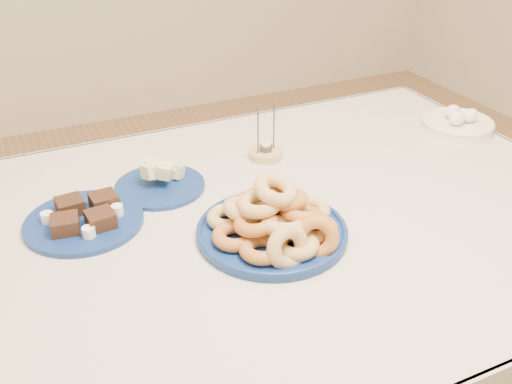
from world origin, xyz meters
TOP-DOWN VIEW (x-y plane):
  - dining_table at (0.00, 0.00)m, footprint 1.71×1.11m
  - donut_platter at (0.03, -0.08)m, footprint 0.33×0.33m
  - melon_plate at (-0.13, 0.23)m, footprint 0.28×0.28m
  - brownie_plate at (-0.32, 0.14)m, footprint 0.26×0.26m
  - candle_holder at (0.17, 0.26)m, footprint 0.11×0.11m
  - egg_bowl at (0.76, 0.19)m, footprint 0.25×0.25m

SIDE VIEW (x-z plane):
  - dining_table at x=0.00m, z-range 0.27..1.02m
  - brownie_plate at x=-0.32m, z-range 0.74..0.79m
  - candle_holder at x=0.17m, z-range 0.69..0.84m
  - melon_plate at x=-0.13m, z-range 0.73..0.81m
  - egg_bowl at x=0.76m, z-range 0.74..0.81m
  - donut_platter at x=0.03m, z-range 0.71..0.86m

